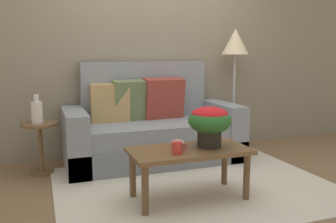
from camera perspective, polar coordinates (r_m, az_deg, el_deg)
The scene contains 11 objects.
ground_plane at distance 3.43m, azimuth 3.70°, elevation -11.34°, with size 14.00×14.00×0.00m, color brown.
wall_back at distance 4.44m, azimuth -2.96°, elevation 11.31°, with size 6.40×0.12×2.74m, color gray.
area_rug at distance 3.35m, azimuth 4.34°, elevation -11.76°, with size 2.48×1.90×0.01m, color beige.
couch at distance 4.05m, azimuth -2.77°, elevation -3.00°, with size 1.93×0.86×1.11m.
coffee_table at distance 2.96m, azimuth 3.43°, elevation -7.20°, with size 0.99×0.49×0.43m.
side_table at distance 3.81m, azimuth -19.78°, elevation -4.10°, with size 0.36×0.36×0.53m.
floor_lamp at distance 4.59m, azimuth 10.68°, elevation 9.40°, with size 0.34×0.34×1.52m.
potted_plant at distance 2.98m, azimuth 6.67°, elevation -1.57°, with size 0.36×0.36×0.34m.
coffee_mug at distance 2.79m, azimuth 1.54°, elevation -5.81°, with size 0.13×0.08×0.10m.
snack_bowl at distance 2.99m, azimuth 1.60°, elevation -5.06°, with size 0.12×0.12×0.06m.
table_vase at distance 3.75m, azimuth -20.26°, elevation 0.01°, with size 0.11×0.11×0.29m.
Camera 1 is at (-1.30, -2.95, 1.20)m, focal length 38.06 mm.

